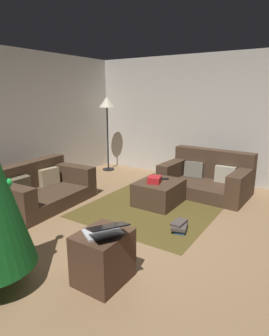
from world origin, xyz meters
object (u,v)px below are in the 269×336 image
at_px(couch_right, 207,178).
at_px(gift_box, 154,180).
at_px(couch_left, 39,189).
at_px(laptop, 104,230).
at_px(corner_lamp, 107,108).
at_px(ottoman, 159,193).
at_px(tv_remote, 164,179).
at_px(book_stack, 180,226).
at_px(side_table, 103,257).

xyz_separation_m(couch_right, gift_box, (-1.10, 0.52, 0.16)).
xyz_separation_m(couch_left, laptop, (-1.08, -2.28, 0.32)).
distance_m(couch_right, corner_lamp, 2.86).
relative_size(ottoman, tv_remote, 4.90).
distance_m(gift_box, tv_remote, 0.26).
bearing_deg(gift_box, ottoman, -15.80).
height_order(couch_left, laptop, laptop).
distance_m(couch_left, laptop, 2.54).
height_order(ottoman, book_stack, ottoman).
distance_m(side_table, laptop, 0.32).
xyz_separation_m(gift_box, side_table, (-2.03, -0.56, -0.19)).
bearing_deg(couch_right, laptop, 94.11).
bearing_deg(corner_lamp, laptop, -142.32).
bearing_deg(book_stack, couch_right, 7.68).
height_order(ottoman, side_table, side_table).
distance_m(couch_left, tv_remote, 2.12).
height_order(couch_right, tv_remote, couch_right).
height_order(tv_remote, side_table, side_table).
xyz_separation_m(book_stack, corner_lamp, (2.03, 2.81, 1.42)).
height_order(couch_right, side_table, couch_right).
distance_m(gift_box, book_stack, 1.05).
distance_m(laptop, corner_lamp, 4.47).
bearing_deg(couch_left, ottoman, 118.90).
relative_size(couch_left, laptop, 3.22).
distance_m(couch_right, ottoman, 1.11).
height_order(couch_left, side_table, couch_left).
bearing_deg(couch_left, book_stack, 94.65).
bearing_deg(ottoman, corner_lamp, 58.24).
bearing_deg(ottoman, side_table, -166.09).
bearing_deg(tv_remote, book_stack, -174.52).
bearing_deg(couch_left, gift_box, 116.72).
relative_size(ottoman, side_table, 1.51).
xyz_separation_m(tv_remote, corner_lamp, (1.15, 2.11, 1.08)).
xyz_separation_m(gift_box, tv_remote, (0.25, -0.04, -0.04)).
xyz_separation_m(side_table, laptop, (-0.03, -0.05, 0.32)).
relative_size(gift_box, book_stack, 0.71).
bearing_deg(couch_left, side_table, 61.15).
bearing_deg(couch_right, book_stack, 100.14).
height_order(couch_right, corner_lamp, corner_lamp).
distance_m(couch_left, gift_box, 1.95).
relative_size(ottoman, gift_box, 3.38).
height_order(couch_right, gift_box, couch_right).
relative_size(couch_right, tv_remote, 9.79).
bearing_deg(ottoman, laptop, -165.04).
bearing_deg(side_table, laptop, -121.47).
height_order(laptop, book_stack, laptop).
bearing_deg(ottoman, gift_box, 164.20).
xyz_separation_m(couch_right, laptop, (-3.16, -0.09, 0.29)).
distance_m(couch_left, book_stack, 2.45).
height_order(tv_remote, laptop, laptop).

